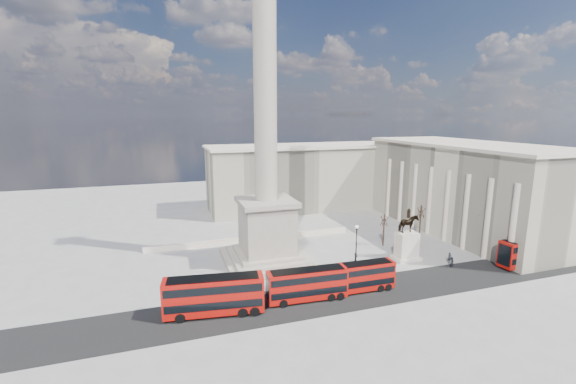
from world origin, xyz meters
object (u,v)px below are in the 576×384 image
Objects in this scene: red_bus_d at (530,251)px; pedestrian_walking at (450,258)px; red_bus_b at (308,284)px; equestrian_statue at (407,242)px; red_bus_c at (359,277)px; pedestrian_standing at (451,262)px; victorian_lamp at (356,241)px; nelsons_column at (266,187)px; pedestrian_crossing at (356,256)px; red_bus_a at (215,295)px.

pedestrian_walking is at bearing 153.19° from red_bus_d.
red_bus_b is 1.21× the size of equestrian_statue.
pedestrian_walking is (6.07, -3.51, -2.28)m from equestrian_statue.
red_bus_c is 18.77m from pedestrian_standing.
red_bus_c is 10.46m from victorian_lamp.
red_bus_d is at bearing -19.96° from nelsons_column.
pedestrian_crossing is at bearing 154.24° from red_bus_d.
red_bus_b is at bearing -155.71° from pedestrian_walking.
pedestrian_walking is at bearing -16.61° from victorian_lamp.
pedestrian_walking reaches higher than pedestrian_standing.
red_bus_a is at bearing -158.87° from victorian_lamp.
red_bus_d is 7.17× the size of pedestrian_crossing.
victorian_lamp reaches higher than red_bus_c.
red_bus_d is at bearing -19.49° from victorian_lamp.
nelsons_column is 4.02× the size of red_bus_a.
victorian_lamp is 0.74× the size of equestrian_statue.
equestrian_statue is (22.91, -6.27, -9.76)m from nelsons_column.
red_bus_b is 22.98m from equestrian_statue.
equestrian_statue is at bearing -15.32° from nelsons_column.
red_bus_b is at bearing 176.36° from red_bus_d.
equestrian_statue is 5.13× the size of pedestrian_walking.
red_bus_a is at bearing -178.57° from red_bus_c.
red_bus_c reaches higher than pedestrian_standing.
red_bus_c is 6.33× the size of pedestrian_crossing.
equestrian_statue is (21.33, 8.50, 0.87)m from red_bus_b.
pedestrian_standing is (14.02, -6.24, -3.04)m from victorian_lamp.
pedestrian_crossing is at bearing -16.00° from nelsons_column.
red_bus_a is at bearing -176.99° from red_bus_b.
red_bus_d is 1.30× the size of equestrian_statue.
nelsons_column is 7.51× the size of victorian_lamp.
red_bus_b reaches higher than red_bus_c.
red_bus_d is 12.70m from pedestrian_walking.
equestrian_statue reaches higher than red_bus_a.
equestrian_statue is at bearing 24.96° from red_bus_b.
pedestrian_crossing is at bearing 30.59° from red_bus_a.
equestrian_statue is at bearing -43.19° from pedestrian_standing.
pedestrian_standing is at bearing -129.85° from pedestrian_crossing.
victorian_lamp is 3.35m from pedestrian_crossing.
equestrian_statue reaches higher than pedestrian_walking.
red_bus_b is at bearing -158.28° from equestrian_statue.
pedestrian_crossing is at bearing 60.37° from victorian_lamp.
pedestrian_walking is (15.16, -4.52, -3.03)m from victorian_lamp.
pedestrian_crossing is (12.88, 10.62, -1.48)m from red_bus_b.
red_bus_d is (38.99, 0.04, 0.16)m from red_bus_b.
pedestrian_walking is (27.40, 4.99, -1.41)m from red_bus_b.
pedestrian_standing is (18.47, 3.07, -1.31)m from red_bus_c.
nelsons_column is 28.86× the size of pedestrian_standing.
red_bus_d is (51.22, -0.01, -0.14)m from red_bus_a.
red_bus_c is (7.80, 0.20, -0.11)m from red_bus_b.
victorian_lamp is at bearing -20.84° from nelsons_column.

